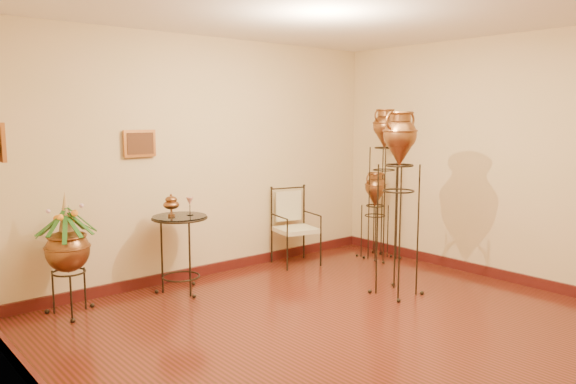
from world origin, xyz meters
TOP-DOWN VIEW (x-y plane):
  - ground at (0.00, 0.00)m, footprint 5.00×5.00m
  - room_shell at (-0.01, 0.01)m, footprint 5.02×5.02m
  - amphora_tall at (2.15, 1.62)m, footprint 0.40×0.40m
  - amphora_mid at (1.12, 0.54)m, footprint 0.58×0.58m
  - amphora_short at (2.15, 1.75)m, footprint 0.46×0.46m
  - planter_urn at (-1.76, 2.15)m, footprint 0.85×0.85m
  - armchair at (1.10, 2.15)m, footprint 0.65×0.62m
  - side_table at (-0.61, 2.08)m, footprint 0.66×0.66m

SIDE VIEW (x-z plane):
  - ground at x=0.00m, z-range 0.00..0.00m
  - side_table at x=-0.61m, z-range -0.09..0.97m
  - armchair at x=1.10m, z-range 0.00..0.98m
  - amphora_short at x=2.15m, z-range 0.00..1.17m
  - planter_urn at x=-1.76m, z-range 0.07..1.28m
  - amphora_mid at x=1.12m, z-range 0.01..1.98m
  - amphora_tall at x=2.15m, z-range 0.02..2.02m
  - room_shell at x=-0.01m, z-range 0.33..3.14m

